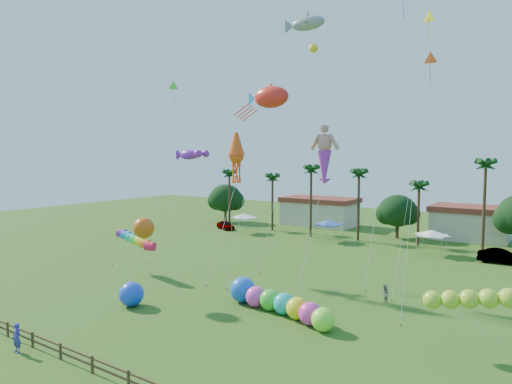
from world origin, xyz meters
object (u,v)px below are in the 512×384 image
Objects in this scene: car_b at (501,257)px; blue_ball at (131,294)px; spectator_a at (17,338)px; car_a at (226,225)px; spectator_b at (385,294)px; caterpillar_inflatable at (276,302)px.

car_b is 39.98m from blue_ball.
spectator_a is 0.92× the size of blue_ball.
blue_ball is at bearing -128.07° from car_a.
car_a is at bearing -173.97° from spectator_b.
spectator_a reaches higher than car_a.
blue_ball reaches higher than spectator_a.
caterpillar_inflatable reaches higher than blue_ball.
car_a is 40.33m from caterpillar_inflatable.
spectator_a is (-21.59, -42.68, 0.11)m from car_b.
car_a is 2.09× the size of blue_ball.
blue_ball is (-10.38, -5.14, 0.10)m from caterpillar_inflatable.
spectator_b is (-6.13, -20.91, -0.02)m from car_b.
caterpillar_inflatable reaches higher than car_b.
blue_ball is at bearing 94.22° from spectator_a.
car_b is 21.79m from spectator_b.
spectator_a is at bearing -132.27° from car_a.
car_b is 3.11× the size of spectator_b.
caterpillar_inflatable reaches higher than car_a.
car_a is 38.50m from blue_ball.
car_b is (40.08, -1.35, 0.10)m from car_a.
car_a is 40.60m from spectator_b.
spectator_a is 0.18× the size of caterpillar_inflatable.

